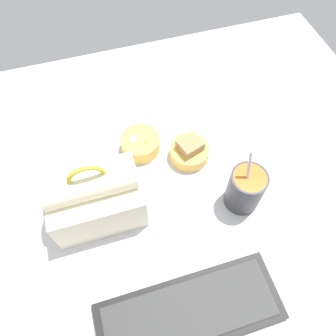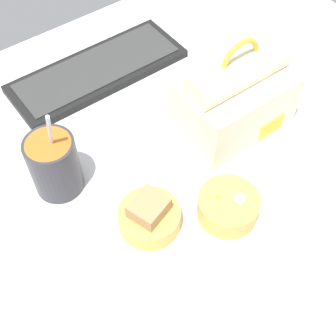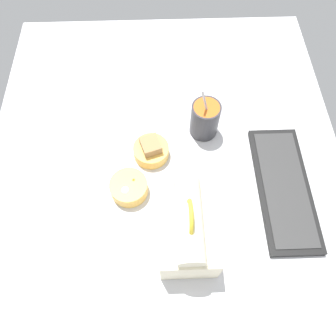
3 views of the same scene
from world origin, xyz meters
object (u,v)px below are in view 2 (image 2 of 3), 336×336
keyboard (98,71)px  bento_bowl_snacks (228,206)px  soup_cup (54,164)px  lunch_bag (234,97)px  bento_bowl_sandwich (149,216)px

keyboard → bento_bowl_snacks: bearing=-91.1°
keyboard → bento_bowl_snacks: (-0.90, -45.13, 1.40)cm
soup_cup → lunch_bag: bearing=-12.0°
lunch_bag → bento_bowl_snacks: (-14.67, -15.79, -5.32)cm
soup_cup → bento_bowl_snacks: soup_cup is taller
bento_bowl_sandwich → bento_bowl_snacks: bento_bowl_sandwich is taller
keyboard → bento_bowl_sandwich: bearing=-108.8°
lunch_bag → soup_cup: (-35.43, 7.55, -1.51)cm
keyboard → soup_cup: 31.16cm
soup_cup → bento_bowl_sandwich: bearing=-63.4°
lunch_bag → bento_bowl_snacks: bearing=-132.9°
lunch_bag → bento_bowl_sandwich: 29.00cm
keyboard → bento_bowl_snacks: bento_bowl_snacks is taller
soup_cup → bento_bowl_sandwich: size_ratio=1.83×
bento_bowl_sandwich → keyboard: bearing=71.2°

